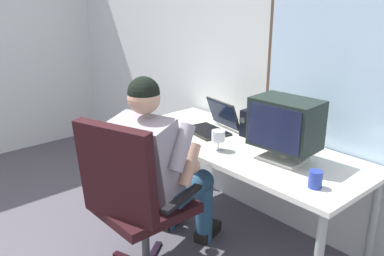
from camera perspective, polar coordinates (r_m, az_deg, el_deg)
wall_rear at (r=3.10m, az=10.22°, el=9.90°), size 5.36×0.08×2.53m
desk at (r=2.85m, az=6.71°, el=-3.49°), size 1.79×0.73×0.72m
office_chair at (r=2.45m, az=-8.44°, el=-9.00°), size 0.69×0.62×1.05m
person_seated at (r=2.61m, az=-4.60°, el=-5.34°), size 0.66×0.85×1.26m
crt_monitor at (r=2.53m, az=12.85°, el=0.49°), size 0.41×0.29×0.39m
laptop at (r=3.05m, az=3.07°, el=0.69°), size 0.37×0.36×0.22m
wine_glass at (r=2.67m, az=3.67°, el=-1.25°), size 0.09×0.09×0.14m
desk_speaker at (r=2.95m, az=7.52°, el=0.69°), size 0.06×0.08×0.19m
coffee_mug at (r=2.28m, az=16.77°, el=-6.84°), size 0.07×0.07×0.10m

